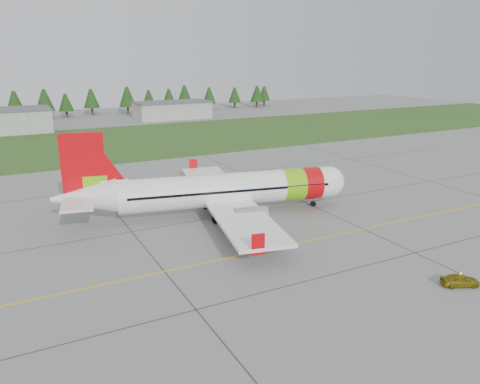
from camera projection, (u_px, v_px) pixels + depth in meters
ground at (340, 272)px, 44.99m from camera, size 320.00×320.00×0.00m
aircraft at (222, 190)px, 60.52m from camera, size 37.73×35.34×11.54m
follow_me_car at (461, 269)px, 41.89m from camera, size 1.58×1.68×3.32m
grass_strip at (125, 141)px, 114.81m from camera, size 320.00×50.00×0.03m
taxi_guideline at (294, 244)px, 51.80m from camera, size 120.00×0.25×0.02m
hangar_east at (172, 110)px, 155.83m from camera, size 24.00×12.00×5.20m
treeline at (83, 101)px, 161.09m from camera, size 160.00×8.00×10.00m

